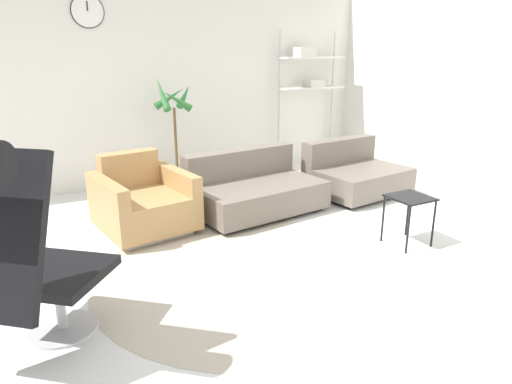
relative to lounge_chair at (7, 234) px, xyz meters
name	(u,v)px	position (x,y,z in m)	size (l,w,h in m)	color
ground_plane	(248,263)	(1.75, 0.57, -0.82)	(12.00, 12.00, 0.00)	white
wall_back	(147,80)	(1.74, 3.49, 0.58)	(12.00, 0.09, 2.80)	silver
round_rug	(247,272)	(1.66, 0.42, -0.82)	(2.51, 2.51, 0.01)	#BCB29E
lounge_chair	(7,234)	(0.00, 0.00, 0.00)	(1.07, 1.12, 1.39)	#BCBCC1
armchair_red	(143,204)	(1.16, 1.77, -0.54)	(0.98, 1.02, 0.76)	silver
couch_low	(254,191)	(2.43, 1.76, -0.58)	(1.54, 1.08, 0.67)	black
couch_second	(355,175)	(3.88, 1.75, -0.58)	(1.25, 1.04, 0.67)	black
side_table	(410,203)	(3.27, 0.24, -0.41)	(0.36, 0.36, 0.47)	black
potted_plant	(176,146)	(1.94, 3.04, -0.25)	(0.45, 0.48, 1.46)	silver
shelf_unit	(309,72)	(4.15, 3.24, 0.64)	(1.05, 0.28, 2.06)	#BCBCC1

